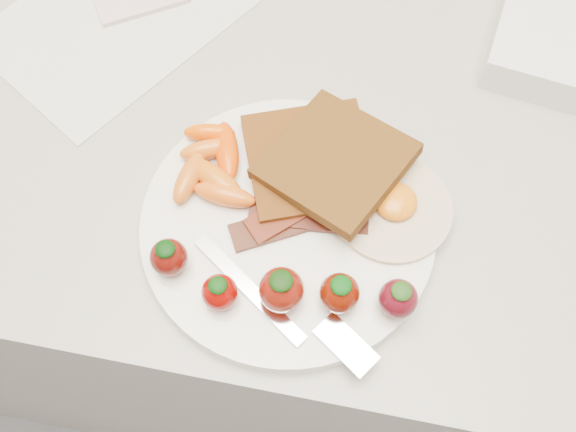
# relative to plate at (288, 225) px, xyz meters

# --- Properties ---
(counter) EXTENTS (2.00, 0.60, 0.90)m
(counter) POSITION_rel_plate_xyz_m (-0.02, 0.15, -0.46)
(counter) COLOR gray
(counter) RESTS_ON ground
(plate) EXTENTS (0.27, 0.27, 0.02)m
(plate) POSITION_rel_plate_xyz_m (0.00, 0.00, 0.00)
(plate) COLOR white
(plate) RESTS_ON counter
(toast_lower) EXTENTS (0.15, 0.15, 0.01)m
(toast_lower) POSITION_rel_plate_xyz_m (0.01, 0.06, 0.02)
(toast_lower) COLOR #4B2A0F
(toast_lower) RESTS_ON plate
(toast_upper) EXTENTS (0.16, 0.15, 0.03)m
(toast_upper) POSITION_rel_plate_xyz_m (0.03, 0.06, 0.03)
(toast_upper) COLOR black
(toast_upper) RESTS_ON toast_lower
(fried_egg) EXTENTS (0.12, 0.12, 0.02)m
(fried_egg) POSITION_rel_plate_xyz_m (0.09, 0.03, 0.01)
(fried_egg) COLOR silver
(fried_egg) RESTS_ON plate
(bacon_strips) EXTENTS (0.13, 0.10, 0.01)m
(bacon_strips) POSITION_rel_plate_xyz_m (0.01, 0.01, 0.01)
(bacon_strips) COLOR black
(bacon_strips) RESTS_ON plate
(baby_carrots) EXTENTS (0.09, 0.10, 0.02)m
(baby_carrots) POSITION_rel_plate_xyz_m (-0.08, 0.04, 0.02)
(baby_carrots) COLOR #D86114
(baby_carrots) RESTS_ON plate
(strawberries) EXTENTS (0.23, 0.05, 0.05)m
(strawberries) POSITION_rel_plate_xyz_m (0.01, -0.07, 0.03)
(strawberries) COLOR #4E0A06
(strawberries) RESTS_ON plate
(fork) EXTENTS (0.18, 0.10, 0.00)m
(fork) POSITION_rel_plate_xyz_m (0.02, -0.09, 0.01)
(fork) COLOR silver
(fork) RESTS_ON plate
(paper_sheet) EXTENTS (0.31, 0.33, 0.00)m
(paper_sheet) POSITION_rel_plate_xyz_m (-0.24, 0.22, -0.01)
(paper_sheet) COLOR silver
(paper_sheet) RESTS_ON counter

